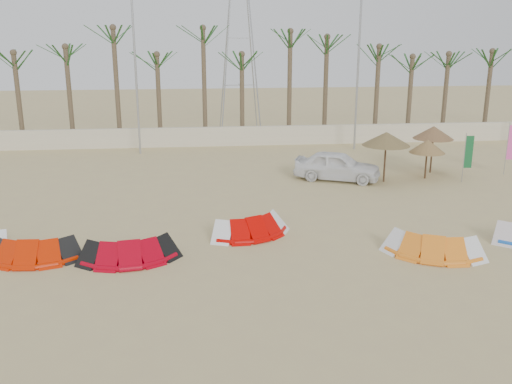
{
  "coord_description": "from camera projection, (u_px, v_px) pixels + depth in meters",
  "views": [
    {
      "loc": [
        -2.3,
        -16.27,
        7.79
      ],
      "look_at": [
        0.0,
        6.0,
        1.3
      ],
      "focal_mm": 40.0,
      "sensor_mm": 36.0,
      "label": 1
    }
  ],
  "objects": [
    {
      "name": "boundary_wall",
      "position": [
        232.0,
        136.0,
        38.78
      ],
      "size": [
        60.0,
        0.3,
        1.3
      ],
      "primitive_type": "cube",
      "color": "beige",
      "rests_on": "ground"
    },
    {
      "name": "car",
      "position": [
        337.0,
        166.0,
        30.01
      ],
      "size": [
        4.83,
        3.42,
        1.53
      ],
      "primitive_type": "imported",
      "rotation": [
        0.0,
        0.0,
        1.17
      ],
      "color": "white",
      "rests_on": "ground"
    },
    {
      "name": "palm_line",
      "position": [
        239.0,
        48.0,
        38.67
      ],
      "size": [
        52.0,
        4.0,
        7.7
      ],
      "color": "brown",
      "rests_on": "ground"
    },
    {
      "name": "flag_pink",
      "position": [
        510.0,
        144.0,
        30.81
      ],
      "size": [
        0.45,
        0.04,
        2.9
      ],
      "color": "#A5A8AD",
      "rests_on": "ground"
    },
    {
      "name": "ground",
      "position": [
        276.0,
        284.0,
        17.94
      ],
      "size": [
        120.0,
        120.0,
        0.0
      ],
      "primitive_type": "plane",
      "color": "tan",
      "rests_on": "ground"
    },
    {
      "name": "kite_orange",
      "position": [
        430.0,
        242.0,
        20.32
      ],
      "size": [
        3.83,
        2.66,
        0.9
      ],
      "color": "orange",
      "rests_on": "ground"
    },
    {
      "name": "parasol_right",
      "position": [
        434.0,
        133.0,
        31.14
      ],
      "size": [
        2.21,
        2.21,
        2.61
      ],
      "color": "#4C331E",
      "rests_on": "ground"
    },
    {
      "name": "kite_red_left",
      "position": [
        34.0,
        246.0,
        19.91
      ],
      "size": [
        3.4,
        1.68,
        0.9
      ],
      "color": "red",
      "rests_on": "ground"
    },
    {
      "name": "kite_red_right",
      "position": [
        251.0,
        224.0,
        22.22
      ],
      "size": [
        3.6,
        2.54,
        0.9
      ],
      "color": "#CC0300",
      "rests_on": "ground"
    },
    {
      "name": "lamp_b",
      "position": [
        136.0,
        61.0,
        34.86
      ],
      "size": [
        1.25,
        0.14,
        11.0
      ],
      "color": "#A5A8AD",
      "rests_on": "ground"
    },
    {
      "name": "kite_red_mid",
      "position": [
        130.0,
        247.0,
        19.87
      ],
      "size": [
        3.54,
        1.95,
        0.9
      ],
      "color": "#A80011",
      "rests_on": "ground"
    },
    {
      "name": "parasol_left",
      "position": [
        386.0,
        139.0,
        29.25
      ],
      "size": [
        2.48,
        2.48,
        2.63
      ],
      "color": "#4C331E",
      "rests_on": "ground"
    },
    {
      "name": "parasol_mid",
      "position": [
        427.0,
        146.0,
        30.03
      ],
      "size": [
        1.89,
        1.89,
        2.11
      ],
      "color": "#4C331E",
      "rests_on": "ground"
    },
    {
      "name": "flag_green",
      "position": [
        468.0,
        153.0,
        29.35
      ],
      "size": [
        0.45,
        0.04,
        2.6
      ],
      "color": "#A5A8AD",
      "rests_on": "ground"
    },
    {
      "name": "pylon",
      "position": [
        240.0,
        130.0,
        44.79
      ],
      "size": [
        3.0,
        3.0,
        14.0
      ],
      "primitive_type": null,
      "color": "#A5A8AD",
      "rests_on": "ground"
    },
    {
      "name": "lamp_c",
      "position": [
        359.0,
        60.0,
        36.24
      ],
      "size": [
        1.25,
        0.14,
        11.0
      ],
      "color": "#A5A8AD",
      "rests_on": "ground"
    }
  ]
}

